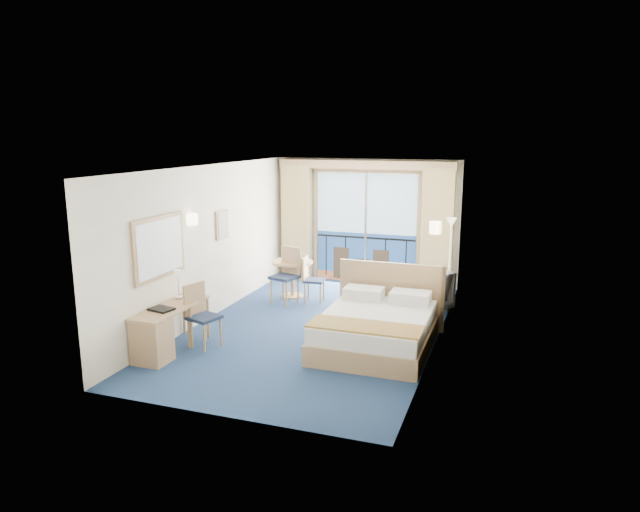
# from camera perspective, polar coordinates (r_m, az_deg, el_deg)

# --- Properties ---
(floor) EXTENTS (6.50, 6.50, 0.00)m
(floor) POSITION_cam_1_polar(r_m,az_deg,el_deg) (9.71, -0.36, -7.22)
(floor) COLOR navy
(floor) RESTS_ON ground
(room_walls) EXTENTS (4.04, 6.54, 2.72)m
(room_walls) POSITION_cam_1_polar(r_m,az_deg,el_deg) (9.27, -0.38, 3.19)
(room_walls) COLOR beige
(room_walls) RESTS_ON ground
(balcony_door) EXTENTS (2.36, 0.03, 2.52)m
(balcony_door) POSITION_cam_1_polar(r_m,az_deg,el_deg) (12.42, 4.55, 2.49)
(balcony_door) COLOR navy
(balcony_door) RESTS_ON room_walls
(curtain_left) EXTENTS (0.65, 0.22, 2.55)m
(curtain_left) POSITION_cam_1_polar(r_m,az_deg,el_deg) (12.73, -2.35, 3.36)
(curtain_left) COLOR tan
(curtain_left) RESTS_ON room_walls
(curtain_right) EXTENTS (0.65, 0.22, 2.55)m
(curtain_right) POSITION_cam_1_polar(r_m,az_deg,el_deg) (11.96, 11.63, 2.54)
(curtain_right) COLOR tan
(curtain_right) RESTS_ON room_walls
(pelmet) EXTENTS (3.80, 0.25, 0.18)m
(pelmet) POSITION_cam_1_polar(r_m,az_deg,el_deg) (12.14, 4.56, 9.10)
(pelmet) COLOR tan
(pelmet) RESTS_ON room_walls
(mirror) EXTENTS (0.05, 1.25, 0.95)m
(mirror) POSITION_cam_1_polar(r_m,az_deg,el_deg) (8.89, -15.77, 0.84)
(mirror) COLOR tan
(mirror) RESTS_ON room_walls
(wall_print) EXTENTS (0.04, 0.42, 0.52)m
(wall_print) POSITION_cam_1_polar(r_m,az_deg,el_deg) (10.51, -9.75, 3.10)
(wall_print) COLOR tan
(wall_print) RESTS_ON room_walls
(sconce_left) EXTENTS (0.18, 0.18, 0.18)m
(sconce_left) POSITION_cam_1_polar(r_m,az_deg,el_deg) (9.56, -12.66, 3.60)
(sconce_left) COLOR beige
(sconce_left) RESTS_ON room_walls
(sconce_right) EXTENTS (0.18, 0.18, 0.18)m
(sconce_right) POSITION_cam_1_polar(r_m,az_deg,el_deg) (8.67, 11.48, 2.79)
(sconce_right) COLOR beige
(sconce_right) RESTS_ON room_walls
(bed) EXTENTS (1.78, 2.12, 1.12)m
(bed) POSITION_cam_1_polar(r_m,az_deg,el_deg) (8.85, 5.73, -7.12)
(bed) COLOR tan
(bed) RESTS_ON ground
(nightstand) EXTENTS (0.40, 0.38, 0.52)m
(nightstand) POSITION_cam_1_polar(r_m,az_deg,el_deg) (10.03, 10.98, -5.24)
(nightstand) COLOR tan
(nightstand) RESTS_ON ground
(phone) EXTENTS (0.19, 0.15, 0.08)m
(phone) POSITION_cam_1_polar(r_m,az_deg,el_deg) (9.91, 10.85, -3.63)
(phone) COLOR beige
(phone) RESTS_ON nightstand
(armchair) EXTENTS (1.21, 1.21, 0.79)m
(armchair) POSITION_cam_1_polar(r_m,az_deg,el_deg) (10.69, 10.17, -3.36)
(armchair) COLOR #474C56
(armchair) RESTS_ON ground
(floor_lamp) EXTENTS (0.22, 0.22, 1.61)m
(floor_lamp) POSITION_cam_1_polar(r_m,az_deg,el_deg) (11.50, 12.94, 1.82)
(floor_lamp) COLOR silver
(floor_lamp) RESTS_ON ground
(desk) EXTENTS (0.50, 1.46, 0.69)m
(desk) POSITION_cam_1_polar(r_m,az_deg,el_deg) (8.64, -16.06, -7.56)
(desk) COLOR tan
(desk) RESTS_ON ground
(desk_chair) EXTENTS (0.53, 0.52, 0.98)m
(desk_chair) POSITION_cam_1_polar(r_m,az_deg,el_deg) (8.97, -11.91, -5.44)
(desk_chair) COLOR #1C2843
(desk_chair) RESTS_ON ground
(folder) EXTENTS (0.39, 0.32, 0.03)m
(folder) POSITION_cam_1_polar(r_m,az_deg,el_deg) (8.71, -15.57, -5.14)
(folder) COLOR black
(folder) RESTS_ON desk
(desk_lamp) EXTENTS (0.12, 0.12, 0.44)m
(desk_lamp) POSITION_cam_1_polar(r_m,az_deg,el_deg) (9.14, -14.02, -2.18)
(desk_lamp) COLOR silver
(desk_lamp) RESTS_ON desk
(round_table) EXTENTS (0.81, 0.81, 0.73)m
(round_table) POSITION_cam_1_polar(r_m,az_deg,el_deg) (11.41, -2.80, -1.38)
(round_table) COLOR tan
(round_table) RESTS_ON ground
(table_chair_a) EXTENTS (0.43, 0.42, 0.89)m
(table_chair_a) POSITION_cam_1_polar(r_m,az_deg,el_deg) (11.09, -0.97, -2.06)
(table_chair_a) COLOR #1C2843
(table_chair_a) RESTS_ON ground
(table_chair_b) EXTENTS (0.57, 0.58, 1.07)m
(table_chair_b) POSITION_cam_1_polar(r_m,az_deg,el_deg) (11.04, -3.27, -1.57)
(table_chair_b) COLOR #1C2843
(table_chair_b) RESTS_ON ground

